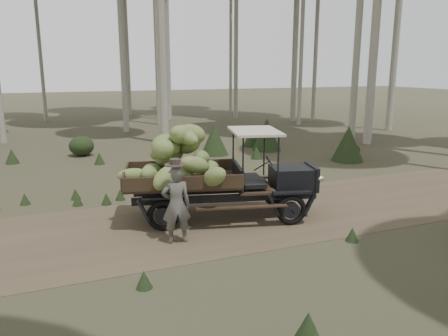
# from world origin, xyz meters

# --- Properties ---
(ground) EXTENTS (120.00, 120.00, 0.00)m
(ground) POSITION_xyz_m (0.00, 0.00, 0.00)
(ground) COLOR #473D2B
(ground) RESTS_ON ground
(dirt_track) EXTENTS (70.00, 4.00, 0.01)m
(dirt_track) POSITION_xyz_m (0.00, 0.00, 0.00)
(dirt_track) COLOR brown
(dirt_track) RESTS_ON ground
(banana_truck) EXTENTS (4.67, 2.57, 2.25)m
(banana_truck) POSITION_xyz_m (1.24, 0.28, 1.30)
(banana_truck) COLOR black
(banana_truck) RESTS_ON ground
(farmer) EXTENTS (0.61, 0.46, 1.72)m
(farmer) POSITION_xyz_m (0.38, -0.92, 0.81)
(farmer) COLOR #504E49
(farmer) RESTS_ON ground
(undergrowth) EXTENTS (20.28, 21.58, 1.37)m
(undergrowth) POSITION_xyz_m (0.26, -1.89, 0.55)
(undergrowth) COLOR #233319
(undergrowth) RESTS_ON ground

